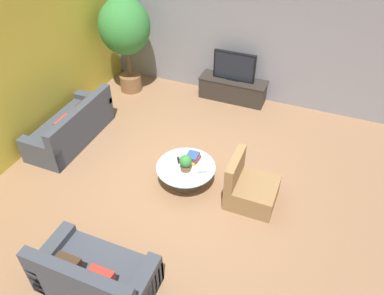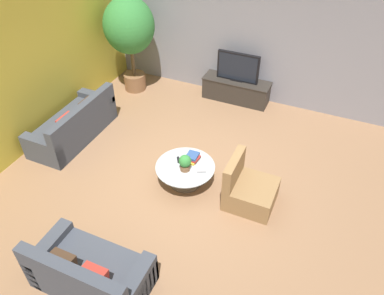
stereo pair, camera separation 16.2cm
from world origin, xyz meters
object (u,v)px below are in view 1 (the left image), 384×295
at_px(armchair_wicker, 249,188).
at_px(potted_plant_tabletop, 186,163).
at_px(couch_by_wall, 72,128).
at_px(potted_palm_tall, 125,30).
at_px(media_console, 233,89).
at_px(couch_near_entry, 95,276).
at_px(television, 234,67).
at_px(coffee_table, 186,171).

distance_m(armchair_wicker, potted_plant_tabletop, 1.15).
height_order(couch_by_wall, potted_palm_tall, potted_palm_tall).
bearing_deg(media_console, potted_plant_tabletop, -87.98).
height_order(couch_near_entry, potted_plant_tabletop, couch_near_entry).
distance_m(armchair_wicker, potted_palm_tall, 4.59).
bearing_deg(potted_plant_tabletop, television, 92.03).
distance_m(coffee_table, couch_by_wall, 2.64).
distance_m(media_console, television, 0.58).
bearing_deg(armchair_wicker, television, 22.25).
bearing_deg(couch_near_entry, couch_by_wall, -49.07).
xyz_separation_m(couch_near_entry, potted_plant_tabletop, (0.36, 2.28, 0.26)).
distance_m(couch_by_wall, potted_palm_tall, 2.52).
bearing_deg(potted_plant_tabletop, couch_near_entry, -98.98).
relative_size(coffee_table, couch_near_entry, 0.66).
xyz_separation_m(television, armchair_wicker, (1.23, -3.00, -0.57)).
bearing_deg(couch_by_wall, armchair_wicker, 85.69).
relative_size(couch_near_entry, potted_plant_tabletop, 5.15).
bearing_deg(armchair_wicker, coffee_table, 90.38).
bearing_deg(couch_by_wall, couch_near_entry, 40.93).
bearing_deg(couch_by_wall, potted_plant_tabletop, 82.12).
height_order(media_console, coffee_table, media_console).
relative_size(media_console, television, 1.62).
bearing_deg(potted_plant_tabletop, potted_palm_tall, 134.70).
bearing_deg(couch_by_wall, potted_palm_tall, 177.02).
bearing_deg(coffee_table, couch_by_wall, 173.65).
bearing_deg(potted_palm_tall, coffee_table, -44.82).
height_order(armchair_wicker, potted_plant_tabletop, armchair_wicker).
relative_size(media_console, potted_plant_tabletop, 5.09).
distance_m(television, coffee_table, 3.06).
height_order(coffee_table, couch_near_entry, couch_near_entry).
distance_m(coffee_table, potted_plant_tabletop, 0.29).
distance_m(couch_by_wall, couch_near_entry, 3.50).
bearing_deg(armchair_wicker, potted_palm_tall, 55.82).
bearing_deg(television, potted_plant_tabletop, -87.97).
bearing_deg(couch_near_entry, media_console, -92.69).
relative_size(couch_by_wall, armchair_wicker, 2.27).
bearing_deg(television, armchair_wicker, -67.75).
xyz_separation_m(media_console, couch_near_entry, (-0.25, -5.36, 0.01)).
height_order(coffee_table, armchair_wicker, armchair_wicker).
bearing_deg(potted_palm_tall, television, 11.88).
xyz_separation_m(armchair_wicker, potted_plant_tabletop, (-1.12, -0.08, 0.27)).
xyz_separation_m(coffee_table, couch_near_entry, (-0.33, -2.36, 0.02)).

